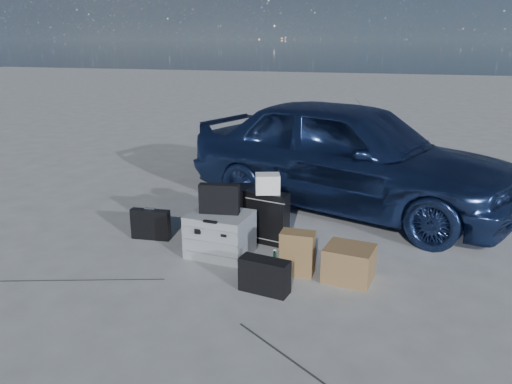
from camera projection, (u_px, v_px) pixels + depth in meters
The scene contains 15 objects.
ground at pixel (240, 278), 4.60m from camera, with size 60.00×60.00×0.00m, color #B8B8B3.
car at pixel (348, 154), 6.34m from camera, with size 1.67×4.16×1.42m, color navy.
pelican_case at pixel (220, 234), 5.05m from camera, with size 0.60×0.49×0.44m, color #9EA0A3.
laptop_bag at pixel (219, 199), 4.95m from camera, with size 0.40×0.10×0.30m, color black.
briefcase at pixel (151, 224), 5.45m from camera, with size 0.43×0.10×0.34m, color black.
suitcase_left at pixel (225, 213), 5.47m from camera, with size 0.43×0.16×0.56m, color black.
suitcase_right at pixel (267, 218), 5.33m from camera, with size 0.47×0.17×0.57m, color black.
white_carton at pixel (268, 184), 5.20m from camera, with size 0.25×0.20×0.20m, color white.
duffel_bag at pixel (244, 212), 5.77m from camera, with size 0.78×0.33×0.39m, color black.
flat_box_white at pixel (245, 194), 5.68m from camera, with size 0.36×0.27×0.06m, color white.
flat_box_black at pixel (245, 189), 5.65m from camera, with size 0.31×0.22×0.07m, color black.
kraft_bag at pixel (297, 253), 4.63m from camera, with size 0.31×0.19×0.41m, color #8E623D.
cardboard_box at pixel (349, 263), 4.53m from camera, with size 0.42×0.37×0.32m, color olive.
messenger_bag at pixel (264, 276), 4.31m from camera, with size 0.44×0.16×0.30m, color black.
green_bottle at pixel (275, 268), 4.44m from camera, with size 0.08×0.08×0.32m, color black.
Camera 1 is at (1.33, -3.95, 2.11)m, focal length 35.00 mm.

